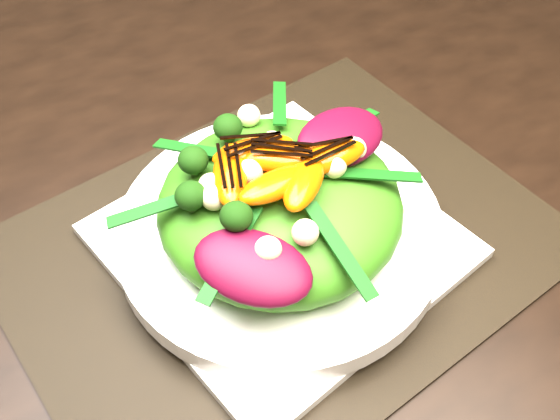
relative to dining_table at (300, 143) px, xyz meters
name	(u,v)px	position (x,y,z in m)	size (l,w,h in m)	color
dining_table	(300,143)	(0.00, 0.00, 0.00)	(1.60, 0.90, 0.75)	black
placemat	(280,246)	(-0.09, -0.12, 0.02)	(0.44, 0.33, 0.00)	black
plate_base	(280,241)	(-0.09, -0.12, 0.03)	(0.25, 0.25, 0.01)	white
salad_bowl	(280,230)	(-0.09, -0.12, 0.04)	(0.27, 0.27, 0.02)	white
lettuce_mound	(280,205)	(-0.09, -0.12, 0.07)	(0.19, 0.19, 0.07)	#397816
radicchio_leaf	(341,137)	(-0.02, -0.11, 0.11)	(0.08, 0.05, 0.02)	#48071A
orange_segment	(266,153)	(-0.09, -0.10, 0.11)	(0.06, 0.03, 0.02)	#DE4A03
broccoli_floret	(187,164)	(-0.15, -0.09, 0.11)	(0.03, 0.03, 0.03)	black
macadamia_nut	(351,178)	(-0.04, -0.15, 0.11)	(0.02, 0.02, 0.02)	beige
balsamic_drizzle	(265,144)	(-0.09, -0.10, 0.12)	(0.05, 0.00, 0.00)	black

